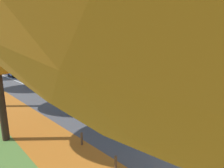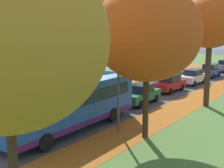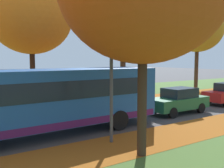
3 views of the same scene
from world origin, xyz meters
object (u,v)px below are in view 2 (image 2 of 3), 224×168
(tree_left_near, at_px, (7,25))
(tree_right_mid, at_px, (210,22))
(tree_left_mid, at_px, (79,13))
(streetlamp_right, at_px, (114,70))
(tree_right_near, at_px, (147,33))
(car_red_following, at_px, (169,83))
(car_blue_fourth_in_line, at_px, (210,70))
(tree_left_far, at_px, (135,23))
(tree_left_distant, at_px, (172,27))
(tree_right_nearest, at_px, (6,40))
(car_white_third_in_line, at_px, (193,77))
(car_green_lead, at_px, (140,94))
(bus, at_px, (70,103))

(tree_left_near, xyz_separation_m, tree_right_mid, (12.44, 9.28, 0.18))
(tree_left_mid, bearing_deg, streetlamp_right, -38.96)
(tree_left_mid, height_order, tree_right_near, tree_left_mid)
(car_red_following, height_order, car_blue_fourth_in_line, same)
(car_red_following, bearing_deg, tree_right_near, -69.81)
(tree_left_far, xyz_separation_m, tree_left_distant, (-0.21, 10.60, -0.47))
(streetlamp_right, height_order, car_blue_fourth_in_line, streetlamp_right)
(tree_left_near, distance_m, car_blue_fourth_in_line, 25.96)
(tree_right_mid, xyz_separation_m, car_red_following, (-4.94, 3.49, -5.79))
(tree_left_distant, bearing_deg, streetlamp_right, -70.88)
(tree_right_nearest, distance_m, car_white_third_in_line, 27.89)
(tree_left_distant, xyz_separation_m, streetlamp_right, (9.85, -28.40, -2.44))
(tree_right_nearest, height_order, streetlamp_right, tree_right_nearest)
(car_green_lead, bearing_deg, car_blue_fourth_in_line, 90.46)
(car_red_following, relative_size, car_white_third_in_line, 0.99)
(tree_left_near, height_order, car_blue_fourth_in_line, tree_left_near)
(tree_left_far, distance_m, car_red_following, 10.57)
(tree_left_near, bearing_deg, tree_right_mid, 36.74)
(tree_right_near, xyz_separation_m, bus, (-4.33, -1.63, -4.22))
(tree_left_far, bearing_deg, bus, -68.89)
(tree_left_mid, height_order, car_red_following, tree_left_mid)
(bus, bearing_deg, tree_left_distant, 104.37)
(tree_left_near, height_order, tree_left_far, tree_left_far)
(tree_left_far, bearing_deg, tree_right_nearest, -65.59)
(tree_left_near, height_order, car_white_third_in_line, tree_left_near)
(tree_left_distant, height_order, car_red_following, tree_left_distant)
(tree_left_near, distance_m, tree_right_near, 12.13)
(tree_left_distant, relative_size, car_white_third_in_line, 1.93)
(tree_right_near, relative_size, bus, 0.82)
(tree_left_far, height_order, car_red_following, tree_left_far)
(bus, distance_m, car_blue_fourth_in_line, 25.62)
(tree_left_far, distance_m, tree_right_nearest, 29.55)
(tree_left_near, relative_size, tree_right_near, 1.06)
(tree_left_distant, bearing_deg, car_white_third_in_line, -53.81)
(tree_left_distant, height_order, tree_right_mid, tree_right_mid)
(tree_left_far, height_order, car_green_lead, tree_left_far)
(tree_right_near, xyz_separation_m, car_white_third_in_line, (-4.32, 17.81, -5.11))
(car_red_following, bearing_deg, car_white_third_in_line, 86.68)
(tree_right_mid, relative_size, bus, 0.83)
(tree_right_mid, height_order, car_green_lead, tree_right_mid)
(tree_right_mid, distance_m, bus, 12.68)
(car_white_third_in_line, distance_m, car_blue_fourth_in_line, 6.17)
(car_green_lead, height_order, car_red_following, same)
(tree_right_near, bearing_deg, tree_left_mid, 146.66)
(tree_left_far, xyz_separation_m, tree_right_near, (11.80, -17.70, -0.73))
(tree_left_mid, bearing_deg, tree_left_distant, 89.44)
(streetlamp_right, xyz_separation_m, car_white_third_in_line, (-2.17, 17.91, -2.92))
(tree_left_far, bearing_deg, streetlamp_right, -61.55)
(tree_right_near, distance_m, tree_right_mid, 9.13)
(car_white_third_in_line, height_order, car_blue_fourth_in_line, same)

